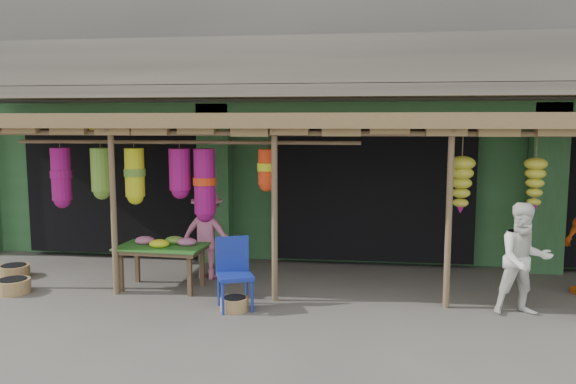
# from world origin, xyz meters

# --- Properties ---
(ground) EXTENTS (80.00, 80.00, 0.00)m
(ground) POSITION_xyz_m (0.00, 0.00, 0.00)
(ground) COLOR #514C47
(ground) RESTS_ON ground
(building) EXTENTS (16.40, 6.80, 7.00)m
(building) POSITION_xyz_m (-0.00, 4.87, 3.37)
(building) COLOR gray
(building) RESTS_ON ground
(awning) EXTENTS (14.00, 2.70, 2.79)m
(awning) POSITION_xyz_m (-0.15, 0.80, 2.57)
(awning) COLOR brown
(awning) RESTS_ON ground
(flower_table) EXTENTS (1.42, 0.88, 0.82)m
(flower_table) POSITION_xyz_m (-3.36, 0.17, 0.66)
(flower_table) COLOR brown
(flower_table) RESTS_ON ground
(blue_chair) EXTENTS (0.63, 0.64, 1.01)m
(blue_chair) POSITION_xyz_m (-2.04, -0.57, 0.56)
(blue_chair) COLOR #172A96
(blue_chair) RESTS_ON ground
(basket_left) EXTENTS (0.68, 0.68, 0.22)m
(basket_left) POSITION_xyz_m (-5.62, -0.38, 0.11)
(basket_left) COLOR #996845
(basket_left) RESTS_ON ground
(basket_mid) EXTENTS (0.65, 0.65, 0.20)m
(basket_mid) POSITION_xyz_m (-6.19, 0.50, 0.10)
(basket_mid) COLOR #976E43
(basket_mid) RESTS_ON ground
(basket_right) EXTENTS (0.48, 0.48, 0.18)m
(basket_right) POSITION_xyz_m (-2.00, -0.72, 0.09)
(basket_right) COLOR #9B7A48
(basket_right) RESTS_ON ground
(person_right) EXTENTS (0.84, 0.69, 1.57)m
(person_right) POSITION_xyz_m (2.00, -0.37, 0.78)
(person_right) COLOR white
(person_right) RESTS_ON ground
(person_shopper) EXTENTS (1.05, 0.68, 1.53)m
(person_shopper) POSITION_xyz_m (-2.83, 0.88, 0.76)
(person_shopper) COLOR pink
(person_shopper) RESTS_ON ground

